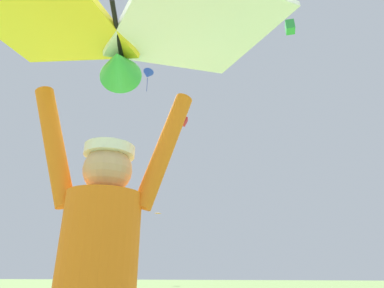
{
  "coord_description": "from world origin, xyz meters",
  "views": [
    {
      "loc": [
        0.9,
        -1.63,
        1.04
      ],
      "look_at": [
        0.2,
        1.58,
        2.39
      ],
      "focal_mm": 29.68,
      "sensor_mm": 36.0,
      "label": 1
    }
  ],
  "objects_px": {
    "marker_flag": "(110,245)",
    "distant_kite_green_high_left": "(290,27)",
    "distant_kite_blue_low_right": "(148,75)",
    "distant_kite_orange_mid_right": "(158,213)",
    "distant_kite_red_mid_left": "(184,121)",
    "held_stunt_kite": "(119,34)"
  },
  "relations": [
    {
      "from": "distant_kite_blue_low_right",
      "to": "distant_kite_green_high_left",
      "type": "height_order",
      "value": "distant_kite_green_high_left"
    },
    {
      "from": "held_stunt_kite",
      "to": "distant_kite_blue_low_right",
      "type": "bearing_deg",
      "value": 111.35
    },
    {
      "from": "distant_kite_red_mid_left",
      "to": "distant_kite_green_high_left",
      "type": "height_order",
      "value": "distant_kite_green_high_left"
    },
    {
      "from": "distant_kite_red_mid_left",
      "to": "marker_flag",
      "type": "relative_size",
      "value": 0.56
    },
    {
      "from": "distant_kite_orange_mid_right",
      "to": "distant_kite_green_high_left",
      "type": "height_order",
      "value": "distant_kite_green_high_left"
    },
    {
      "from": "distant_kite_green_high_left",
      "to": "marker_flag",
      "type": "xyz_separation_m",
      "value": [
        -7.57,
        -15.82,
        -19.61
      ]
    },
    {
      "from": "held_stunt_kite",
      "to": "distant_kite_red_mid_left",
      "type": "height_order",
      "value": "distant_kite_red_mid_left"
    },
    {
      "from": "distant_kite_blue_low_right",
      "to": "distant_kite_green_high_left",
      "type": "xyz_separation_m",
      "value": [
        13.86,
        -1.81,
        1.77
      ]
    },
    {
      "from": "distant_kite_orange_mid_right",
      "to": "distant_kite_blue_low_right",
      "type": "distance_m",
      "value": 14.97
    },
    {
      "from": "distant_kite_orange_mid_right",
      "to": "held_stunt_kite",
      "type": "bearing_deg",
      "value": -72.06
    },
    {
      "from": "distant_kite_red_mid_left",
      "to": "distant_kite_green_high_left",
      "type": "distance_m",
      "value": 12.89
    },
    {
      "from": "distant_kite_green_high_left",
      "to": "marker_flag",
      "type": "distance_m",
      "value": 26.31
    },
    {
      "from": "marker_flag",
      "to": "distant_kite_green_high_left",
      "type": "bearing_deg",
      "value": 64.43
    },
    {
      "from": "held_stunt_kite",
      "to": "distant_kite_green_high_left",
      "type": "distance_m",
      "value": 29.61
    },
    {
      "from": "distant_kite_blue_low_right",
      "to": "distant_kite_green_high_left",
      "type": "bearing_deg",
      "value": -7.42
    },
    {
      "from": "held_stunt_kite",
      "to": "distant_kite_orange_mid_right",
      "type": "bearing_deg",
      "value": 107.94
    },
    {
      "from": "distant_kite_red_mid_left",
      "to": "distant_kite_blue_low_right",
      "type": "xyz_separation_m",
      "value": [
        -3.31,
        -1.95,
        4.62
      ]
    },
    {
      "from": "distant_kite_orange_mid_right",
      "to": "distant_kite_green_high_left",
      "type": "xyz_separation_m",
      "value": [
        14.98,
        -10.24,
        14.08
      ]
    },
    {
      "from": "held_stunt_kite",
      "to": "marker_flag",
      "type": "bearing_deg",
      "value": 115.84
    },
    {
      "from": "held_stunt_kite",
      "to": "distant_kite_blue_low_right",
      "type": "distance_m",
      "value": 31.04
    },
    {
      "from": "distant_kite_orange_mid_right",
      "to": "distant_kite_blue_low_right",
      "type": "height_order",
      "value": "distant_kite_blue_low_right"
    },
    {
      "from": "distant_kite_blue_low_right",
      "to": "distant_kite_green_high_left",
      "type": "distance_m",
      "value": 14.09
    }
  ]
}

